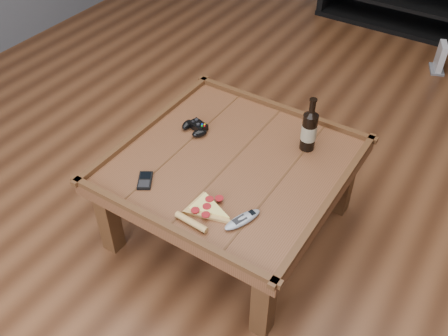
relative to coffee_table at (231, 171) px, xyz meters
The scene contains 9 objects.
ground 0.39m from the coffee_table, ahead, with size 6.00×6.00×0.00m, color #432413.
baseboard 3.01m from the coffee_table, 90.00° to the left, with size 5.00×0.02×0.10m, color silver.
coffee_table is the anchor object (origin of this frame).
beer_bottle 0.41m from the coffee_table, 47.74° to the left, with size 0.07×0.07×0.27m.
game_controller 0.30m from the coffee_table, 160.41° to the left, with size 0.15×0.12×0.04m.
pizza_slice 0.34m from the coffee_table, 77.00° to the right, with size 0.18×0.28×0.03m.
smartphone 0.41m from the coffee_table, 127.44° to the right, with size 0.11×0.12×0.01m.
remote_control 0.38m from the coffee_table, 51.21° to the right, with size 0.11×0.18×0.03m.
game_console 2.22m from the coffee_table, 77.61° to the left, with size 0.15×0.20×0.22m.
Camera 1 is at (0.90, -1.47, 1.95)m, focal length 40.00 mm.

